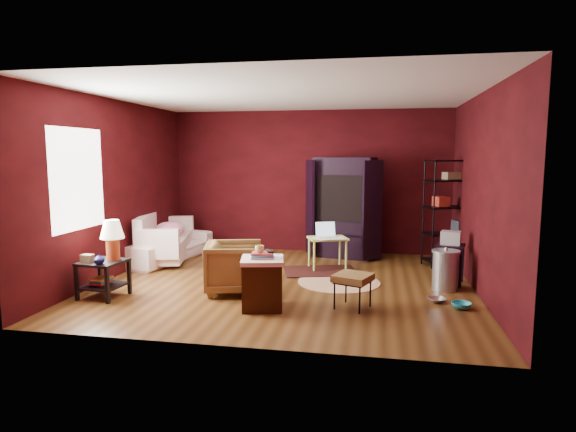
# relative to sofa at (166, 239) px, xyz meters

# --- Properties ---
(room) EXTENTS (5.54, 5.04, 2.84)m
(room) POSITION_rel_sofa_xyz_m (2.44, -1.20, 1.01)
(room) COLOR brown
(room) RESTS_ON ground
(sofa) EXTENTS (0.98, 2.10, 0.79)m
(sofa) POSITION_rel_sofa_xyz_m (0.00, 0.00, 0.00)
(sofa) COLOR white
(sofa) RESTS_ON ground
(armchair) EXTENTS (0.88, 0.92, 0.79)m
(armchair) POSITION_rel_sofa_xyz_m (1.86, -1.79, -0.00)
(armchair) COLOR black
(armchair) RESTS_ON ground
(pet_bowl_steel) EXTENTS (0.24, 0.12, 0.23)m
(pet_bowl_steel) POSITION_rel_sofa_xyz_m (4.62, -1.76, -0.28)
(pet_bowl_steel) COLOR silver
(pet_bowl_steel) RESTS_ON ground
(pet_bowl_turquoise) EXTENTS (0.25, 0.08, 0.25)m
(pet_bowl_turquoise) POSITION_rel_sofa_xyz_m (4.90, -1.98, -0.27)
(pet_bowl_turquoise) COLOR #28A4BB
(pet_bowl_turquoise) RESTS_ON ground
(vase) EXTENTS (0.16, 0.17, 0.14)m
(vase) POSITION_rel_sofa_xyz_m (0.25, -2.56, 0.18)
(vase) COLOR #0E1047
(vase) RESTS_ON side_table
(mug) EXTENTS (0.14, 0.13, 0.12)m
(mug) POSITION_rel_sofa_xyz_m (2.39, -2.44, 0.38)
(mug) COLOR #F5E178
(mug) RESTS_ON hamper
(side_table) EXTENTS (0.59, 0.59, 1.06)m
(side_table) POSITION_rel_sofa_xyz_m (0.23, -2.32, 0.24)
(side_table) COLOR black
(side_table) RESTS_ON ground
(sofa_cushions) EXTENTS (1.17, 2.00, 0.79)m
(sofa_cushions) POSITION_rel_sofa_xyz_m (-0.03, -0.01, -0.01)
(sofa_cushions) COLOR white
(sofa_cushions) RESTS_ON sofa
(hamper) EXTENTS (0.62, 0.62, 0.74)m
(hamper) POSITION_rel_sofa_xyz_m (2.42, -2.42, -0.06)
(hamper) COLOR #3C1E0D
(hamper) RESTS_ON ground
(footstool) EXTENTS (0.55, 0.55, 0.44)m
(footstool) POSITION_rel_sofa_xyz_m (3.54, -2.21, -0.02)
(footstool) COLOR black
(footstool) RESTS_ON ground
(rug_round) EXTENTS (1.41, 1.41, 0.01)m
(rug_round) POSITION_rel_sofa_xyz_m (3.27, -1.01, -0.39)
(rug_round) COLOR #ECE2C4
(rug_round) RESTS_ON ground
(rug_oriental) EXTENTS (1.34, 1.06, 0.01)m
(rug_oriental) POSITION_rel_sofa_xyz_m (2.92, -0.40, -0.38)
(rug_oriental) COLOR #451512
(rug_oriental) RESTS_ON ground
(laptop_desk) EXTENTS (0.75, 0.66, 0.79)m
(laptop_desk) POSITION_rel_sofa_xyz_m (3.01, -0.16, 0.09)
(laptop_desk) COLOR #E3FF74
(laptop_desk) RESTS_ON ground
(tv_armoire) EXTENTS (1.45, 0.97, 1.88)m
(tv_armoire) POSITION_rel_sofa_xyz_m (3.21, 0.88, 0.59)
(tv_armoire) COLOR black
(tv_armoire) RESTS_ON ground
(wire_shelving) EXTENTS (0.99, 0.70, 1.85)m
(wire_shelving) POSITION_rel_sofa_xyz_m (5.11, 0.50, 0.62)
(wire_shelving) COLOR black
(wire_shelving) RESTS_ON ground
(small_stand) EXTENTS (0.48, 0.48, 0.80)m
(small_stand) POSITION_rel_sofa_xyz_m (4.92, -0.75, 0.20)
(small_stand) COLOR black
(small_stand) RESTS_ON ground
(trash_can) EXTENTS (0.48, 0.48, 0.62)m
(trash_can) POSITION_rel_sofa_xyz_m (4.81, -1.12, -0.10)
(trash_can) COLOR #B8B9C0
(trash_can) RESTS_ON ground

